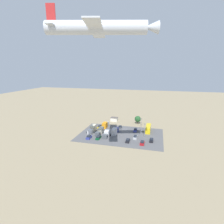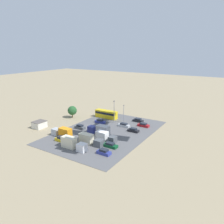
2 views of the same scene
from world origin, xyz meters
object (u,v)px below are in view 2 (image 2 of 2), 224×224
parked_car_5 (133,130)px  parked_truck_0 (63,133)px  shed_building (39,124)px  parked_truck_2 (73,144)px  parked_car_2 (104,152)px  parked_car_8 (100,121)px  parked_car_1 (80,127)px  parked_car_6 (61,139)px  parked_car_0 (138,120)px  bus (106,114)px  parked_car_3 (110,145)px  parked_truck_3 (90,140)px  parked_car_4 (124,125)px  parked_truck_1 (100,130)px  parked_truck_4 (105,137)px  parked_car_7 (143,125)px

parked_car_5 → parked_truck_0: bearing=133.1°
shed_building → parked_truck_2: parked_truck_2 is taller
parked_car_2 → parked_car_8: parked_car_8 is taller
parked_car_1 → parked_car_5: bearing=113.2°
parked_car_6 → parked_car_0: bearing=158.2°
shed_building → bus: bearing=148.2°
parked_truck_0 → bus: bearing=-1.5°
shed_building → parked_car_8: 23.65m
shed_building → parked_car_5: size_ratio=1.16×
parked_truck_2 → parked_car_5: bearing=157.3°
parked_car_1 → parked_car_3: size_ratio=0.88×
parked_truck_0 → parked_truck_2: 10.39m
parked_car_3 → parked_truck_0: size_ratio=0.60×
bus → parked_truck_2: parked_truck_2 is taller
parked_car_6 → parked_truck_3: parked_truck_3 is taller
parked_car_4 → parked_car_6: parked_car_6 is taller
parked_car_6 → parked_truck_3: size_ratio=0.51×
parked_truck_3 → parked_truck_1: bearing=-167.3°
bus → parked_car_3: 30.02m
parked_truck_0 → parked_truck_3: (-0.27, 11.47, -0.12)m
parked_car_1 → parked_truck_1: (0.82, 9.77, 0.95)m
parked_car_1 → parked_car_8: size_ratio=0.93×
parked_car_4 → parked_car_8: size_ratio=1.07×
parked_truck_2 → parked_truck_3: bearing=155.8°
parked_truck_0 → parked_car_0: bearing=-27.5°
parked_car_4 → parked_car_5: parked_car_4 is taller
parked_car_5 → parked_truck_3: 18.28m
parked_truck_1 → parked_car_0: bearing=-14.6°
parked_car_3 → parked_truck_4: (-3.22, -4.08, 0.76)m
parked_car_3 → parked_truck_2: bearing=-53.3°
parked_car_0 → parked_truck_2: 34.09m
parked_car_2 → parked_car_5: 20.39m
parked_truck_2 → parked_truck_1: bearing=177.6°
parked_car_6 → parked_car_8: size_ratio=0.98×
parked_car_7 → parked_truck_4: (19.41, -5.05, 0.78)m
parked_car_2 → parked_car_6: 16.94m
parked_truck_3 → parked_truck_4: parked_truck_3 is taller
parked_car_3 → parked_car_6: parked_car_6 is taller
shed_building → parked_car_2: bearing=81.0°
parked_car_2 → parked_car_7: 27.56m
parked_car_0 → parked_car_3: parked_car_3 is taller
parked_car_0 → parked_truck_4: size_ratio=0.61×
parked_car_3 → parked_truck_3: size_ratio=0.55×
parked_truck_0 → parked_truck_3: size_ratio=0.92×
parked_truck_4 → parked_truck_1: bearing=-127.7°
bus → parked_truck_2: (31.14, 8.39, -0.25)m
bus → parked_car_7: bearing=84.7°
parked_car_2 → parked_car_6: size_ratio=0.95×
parked_car_5 → parked_car_8: bearing=83.9°
shed_building → parked_truck_3: size_ratio=0.56×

